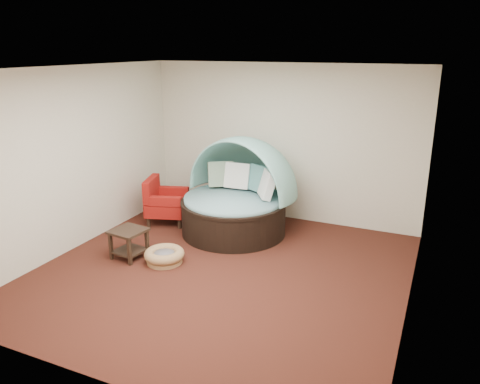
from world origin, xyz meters
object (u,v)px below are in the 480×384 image
at_px(pet_basket, 164,256).
at_px(side_table, 129,240).
at_px(canopy_daybed, 237,189).
at_px(red_armchair, 164,202).

distance_m(pet_basket, side_table, 0.60).
bearing_deg(canopy_daybed, pet_basket, -94.93).
bearing_deg(side_table, pet_basket, 7.40).
bearing_deg(pet_basket, canopy_daybed, 73.35).
bearing_deg(red_armchair, canopy_daybed, -11.97).
bearing_deg(red_armchair, pet_basket, -75.53).
relative_size(canopy_daybed, red_armchair, 2.44).
height_order(canopy_daybed, side_table, canopy_daybed).
distance_m(canopy_daybed, pet_basket, 1.76).
height_order(canopy_daybed, red_armchair, canopy_daybed).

